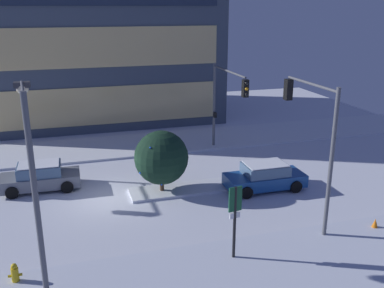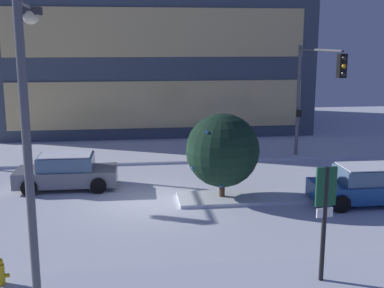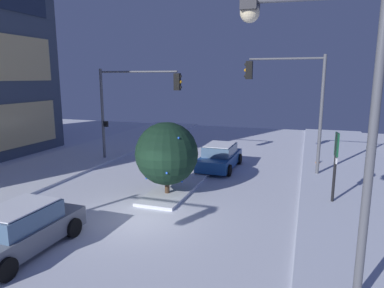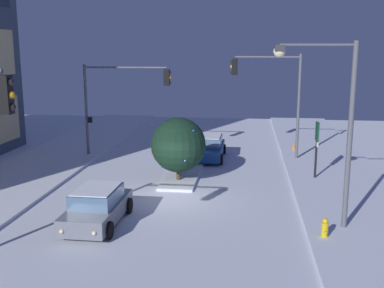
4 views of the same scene
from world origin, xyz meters
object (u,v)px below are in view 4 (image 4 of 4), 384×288
(fire_hydrant, at_px, (325,230))
(street_lamp_arched, at_px, (328,109))
(parking_info_sign, at_px, (317,143))
(traffic_light_corner_far_right, at_px, (119,93))
(construction_cone, at_px, (294,148))
(traffic_light_corner_near_right, at_px, (272,87))
(car_near, at_px, (208,148))
(decorated_tree_median, at_px, (178,145))
(car_far, at_px, (97,207))

(fire_hydrant, bearing_deg, street_lamp_arched, -2.13)
(street_lamp_arched, distance_m, parking_info_sign, 7.67)
(traffic_light_corner_far_right, distance_m, construction_cone, 12.28)
(street_lamp_arched, xyz_separation_m, parking_info_sign, (7.14, -0.72, -2.72))
(parking_info_sign, bearing_deg, traffic_light_corner_near_right, -71.95)
(traffic_light_corner_near_right, relative_size, street_lamp_arched, 0.92)
(car_near, xyz_separation_m, decorated_tree_median, (-5.51, 1.11, 1.29))
(decorated_tree_median, relative_size, construction_cone, 6.25)
(street_lamp_arched, bearing_deg, car_near, -69.86)
(car_near, height_order, street_lamp_arched, street_lamp_arched)
(street_lamp_arched, bearing_deg, construction_cone, -96.13)
(street_lamp_arched, height_order, decorated_tree_median, street_lamp_arched)
(traffic_light_corner_far_right, height_order, parking_info_sign, traffic_light_corner_far_right)
(car_near, height_order, traffic_light_corner_near_right, traffic_light_corner_near_right)
(car_near, relative_size, parking_info_sign, 1.42)
(traffic_light_corner_near_right, xyz_separation_m, decorated_tree_median, (-5.70, 5.01, -2.58))
(car_far, relative_size, street_lamp_arched, 0.60)
(car_far, height_order, traffic_light_corner_near_right, traffic_light_corner_near_right)
(car_near, distance_m, traffic_light_corner_far_right, 6.62)
(car_near, xyz_separation_m, fire_hydrant, (-12.38, -5.32, -0.30))
(parking_info_sign, bearing_deg, car_near, -42.98)
(traffic_light_corner_near_right, height_order, fire_hydrant, traffic_light_corner_near_right)
(traffic_light_corner_near_right, bearing_deg, parking_info_sign, 116.11)
(street_lamp_arched, bearing_deg, traffic_light_corner_near_right, -87.90)
(traffic_light_corner_near_right, distance_m, street_lamp_arched, 11.67)
(street_lamp_arched, height_order, parking_info_sign, street_lamp_arched)
(car_far, bearing_deg, street_lamp_arched, 93.46)
(car_near, bearing_deg, traffic_light_corner_near_right, -86.44)
(car_near, xyz_separation_m, traffic_light_corner_far_right, (-0.21, 5.66, 3.44))
(construction_cone, bearing_deg, fire_hydrant, 178.86)
(street_lamp_arched, distance_m, fire_hydrant, 4.44)
(traffic_light_corner_far_right, bearing_deg, parking_info_sign, -18.95)
(car_near, height_order, fire_hydrant, car_near)
(fire_hydrant, bearing_deg, parking_info_sign, -5.33)
(car_near, distance_m, car_far, 12.27)
(car_far, height_order, decorated_tree_median, decorated_tree_median)
(decorated_tree_median, xyz_separation_m, construction_cone, (8.25, -6.73, -1.73))
(construction_cone, bearing_deg, parking_info_sign, -176.24)
(traffic_light_corner_far_right, xyz_separation_m, parking_info_sign, (-4.03, -11.73, -2.13))
(car_near, xyz_separation_m, car_far, (-11.78, 3.46, -0.00))
(parking_info_sign, bearing_deg, car_far, 30.26)
(car_far, relative_size, fire_hydrant, 5.05)
(traffic_light_corner_far_right, relative_size, traffic_light_corner_near_right, 0.90)
(street_lamp_arched, bearing_deg, traffic_light_corner_far_right, -50.45)
(street_lamp_arched, distance_m, decorated_tree_median, 9.15)
(car_far, height_order, fire_hydrant, car_far)
(traffic_light_corner_far_right, height_order, decorated_tree_median, traffic_light_corner_far_right)
(traffic_light_corner_far_right, distance_m, fire_hydrant, 16.80)
(traffic_light_corner_far_right, distance_m, parking_info_sign, 12.59)
(fire_hydrant, bearing_deg, car_near, 23.25)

